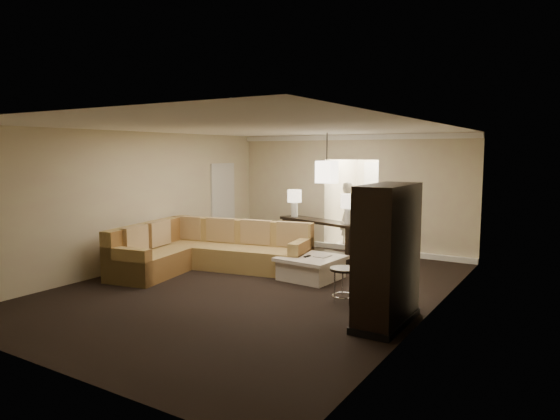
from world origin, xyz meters
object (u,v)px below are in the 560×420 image
Objects in this scene: drink_table at (344,278)px; person at (349,211)px; sectional_sofa at (206,251)px; coffee_table at (311,267)px; armoire at (387,258)px; console_table at (320,235)px.

person reaches higher than drink_table.
person is at bearing 58.70° from sectional_sofa.
coffee_table is 2.08× the size of drink_table.
armoire is (2.05, -1.64, 0.71)m from coffee_table.
coffee_table is 0.52× the size of console_table.
coffee_table is (2.16, 0.47, -0.17)m from sectional_sofa.
armoire reaches higher than coffee_table.
person is (-1.83, 4.30, 0.52)m from drink_table.
console_table is at bearing 50.14° from sectional_sofa.
person is (1.45, 3.77, 0.52)m from sectional_sofa.
sectional_sofa reaches higher than drink_table.
drink_table is at bearing -41.76° from coffee_table.
coffee_table is at bearing 138.24° from drink_table.
sectional_sofa is 4.41m from armoire.
sectional_sofa is 1.53× the size of console_table.
sectional_sofa is at bearing -167.76° from coffee_table.
armoire is 1.07× the size of person.
sectional_sofa is 2.96× the size of coffee_table.
sectional_sofa is at bearing 164.48° from armoire.
sectional_sofa reaches higher than console_table.
armoire reaches higher than person.
armoire is at bearing -25.75° from sectional_sofa.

